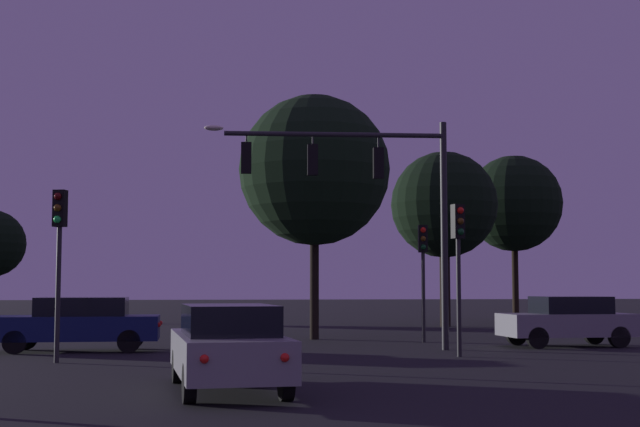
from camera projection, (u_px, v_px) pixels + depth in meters
ground_plane at (253, 340)px, 30.32m from camera, size 168.00×168.00×0.00m
traffic_signal_mast_arm at (366, 184)px, 25.72m from camera, size 7.08×0.62×6.64m
traffic_light_corner_left at (459, 248)px, 23.27m from camera, size 0.35×0.38×3.99m
traffic_light_corner_right at (59, 240)px, 21.47m from camera, size 0.35×0.38×4.18m
traffic_light_median at (423, 259)px, 29.10m from camera, size 0.33×0.37×3.84m
car_nearside_lane at (228, 346)px, 15.59m from camera, size 2.17×4.79×1.52m
car_crossing_left at (568, 320)px, 26.95m from camera, size 4.05×1.97×1.52m
car_crossing_right at (78, 323)px, 24.99m from camera, size 4.70×1.93×1.52m
tree_behind_sign at (314, 170)px, 30.93m from camera, size 5.28×5.28×8.52m
tree_left_far at (444, 205)px, 40.30m from camera, size 4.84×4.84×7.95m
tree_center_horizon at (514, 204)px, 46.04m from camera, size 5.00×5.00×8.61m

